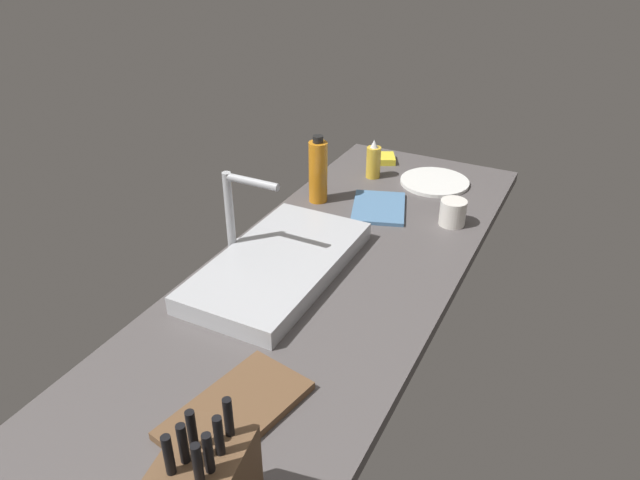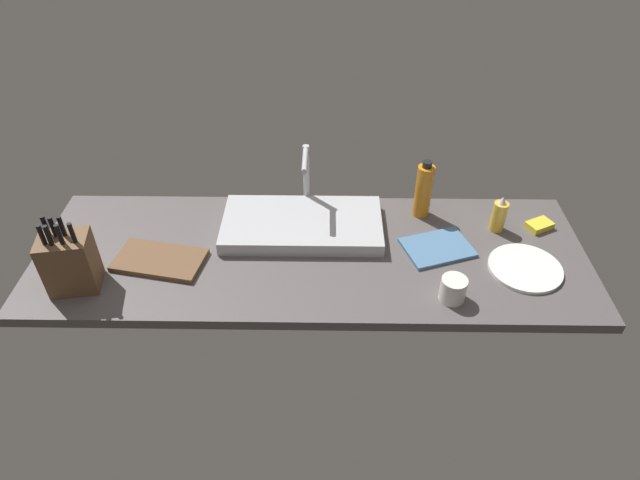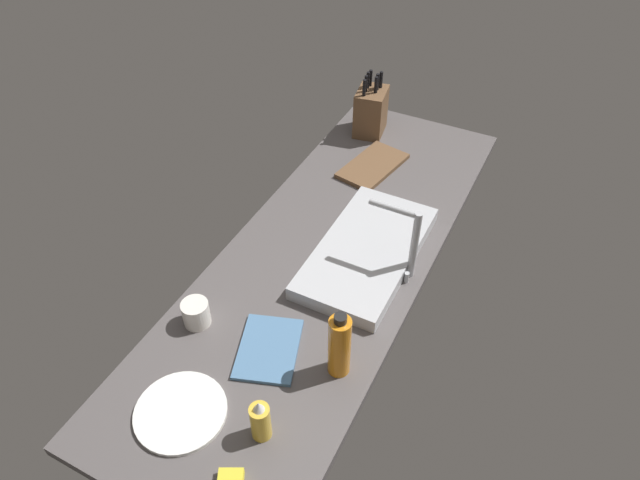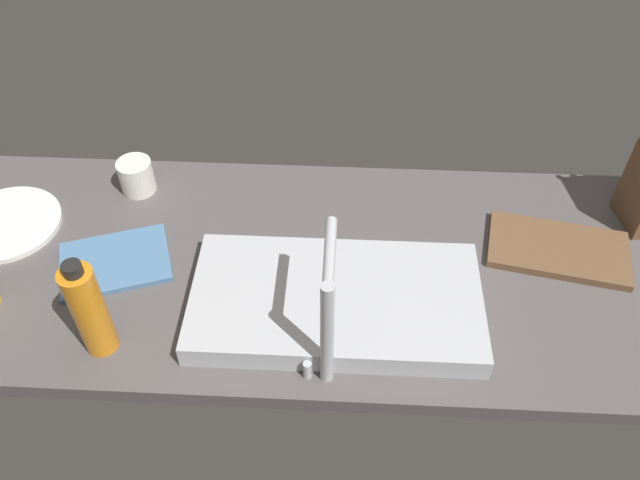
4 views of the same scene
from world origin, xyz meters
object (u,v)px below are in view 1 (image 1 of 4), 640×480
at_px(faucet, 236,208).
at_px(cutting_board, 236,410).
at_px(dish_sponge, 387,159).
at_px(sink_basin, 279,265).
at_px(coffee_mug, 453,213).
at_px(soap_bottle, 373,161).
at_px(dinner_plate, 435,182).
at_px(water_bottle, 318,171).
at_px(dish_towel, 379,207).

relative_size(faucet, cutting_board, 0.88).
distance_m(faucet, dish_sponge, 0.87).
bearing_deg(sink_basin, coffee_mug, -35.17).
distance_m(soap_bottle, dinner_plate, 0.23).
bearing_deg(dinner_plate, dish_sponge, 63.67).
xyz_separation_m(soap_bottle, coffee_mug, (-0.22, -0.36, -0.02)).
bearing_deg(soap_bottle, water_bottle, 161.26).
xyz_separation_m(dish_towel, dish_sponge, (0.39, 0.12, 0.01)).
bearing_deg(dinner_plate, water_bottle, 135.21).
relative_size(sink_basin, soap_bottle, 4.02).
height_order(sink_basin, dish_towel, sink_basin).
height_order(dish_towel, coffee_mug, coffee_mug).
distance_m(cutting_board, dish_sponge, 1.35).
bearing_deg(sink_basin, dinner_plate, -14.94).
height_order(coffee_mug, dish_sponge, coffee_mug).
bearing_deg(water_bottle, dish_towel, -80.96).
xyz_separation_m(sink_basin, soap_bottle, (0.70, 0.02, 0.04)).
height_order(water_bottle, dinner_plate, water_bottle).
distance_m(dish_towel, dish_sponge, 0.41).
distance_m(cutting_board, dish_towel, 0.95).
bearing_deg(dinner_plate, cutting_board, 179.10).
bearing_deg(dish_towel, dinner_plate, -20.17).
xyz_separation_m(cutting_board, soap_bottle, (1.18, 0.20, 0.05)).
distance_m(sink_basin, soap_bottle, 0.70).
distance_m(dinner_plate, dish_sponge, 0.25).
bearing_deg(dish_towel, water_bottle, 99.04).
bearing_deg(cutting_board, faucet, 32.88).
height_order(cutting_board, dish_towel, cutting_board).
height_order(faucet, dinner_plate, faucet).
bearing_deg(water_bottle, faucet, 176.26).
bearing_deg(sink_basin, faucet, 84.37).
relative_size(coffee_mug, dish_sponge, 0.90).
height_order(soap_bottle, dinner_plate, soap_bottle).
bearing_deg(dish_towel, dish_sponge, 17.81).
height_order(cutting_board, water_bottle, water_bottle).
xyz_separation_m(water_bottle, dish_towel, (0.03, -0.20, -0.10)).
bearing_deg(cutting_board, dish_sponge, 8.80).
relative_size(dish_towel, coffee_mug, 2.79).
xyz_separation_m(water_bottle, coffee_mug, (0.04, -0.45, -0.07)).
bearing_deg(soap_bottle, sink_basin, -178.55).
distance_m(water_bottle, dish_towel, 0.23).
relative_size(water_bottle, dish_sponge, 2.52).
xyz_separation_m(sink_basin, faucet, (0.01, 0.13, 0.13)).
height_order(dinner_plate, dish_towel, same).
relative_size(cutting_board, dish_sponge, 3.27).
xyz_separation_m(sink_basin, dish_towel, (0.47, -0.10, -0.02)).
bearing_deg(sink_basin, cutting_board, -159.15).
relative_size(dinner_plate, dish_sponge, 2.69).
bearing_deg(faucet, coffee_mug, -45.35).
bearing_deg(coffee_mug, faucet, 134.65).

